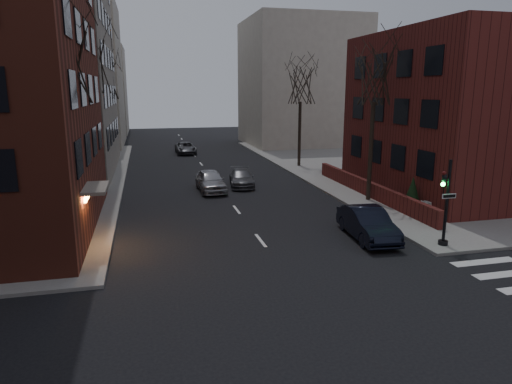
% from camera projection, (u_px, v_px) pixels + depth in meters
% --- Properties ---
extents(sidewalk_far_right, '(44.00, 44.00, 0.15)m').
position_uv_depth(sidewalk_far_right, '(495.00, 162.00, 45.97)').
color(sidewalk_far_right, gray).
rests_on(sidewalk_far_right, ground).
extents(building_right_brick, '(12.00, 14.00, 11.00)m').
position_uv_depth(building_right_brick, '(467.00, 115.00, 31.47)').
color(building_right_brick, '#581D19').
rests_on(building_right_brick, ground).
extents(low_wall_right, '(0.35, 16.00, 1.00)m').
position_uv_depth(low_wall_right, '(368.00, 188.00, 30.89)').
color(low_wall_right, '#581D19').
rests_on(low_wall_right, sidewalk_far_right).
extents(building_distant_la, '(14.00, 16.00, 18.00)m').
position_uv_depth(building_distant_la, '(63.00, 75.00, 57.60)').
color(building_distant_la, beige).
rests_on(building_distant_la, ground).
extents(building_distant_ra, '(14.00, 14.00, 16.00)m').
position_uv_depth(building_distant_ra, '(300.00, 83.00, 59.97)').
color(building_distant_ra, beige).
rests_on(building_distant_ra, ground).
extents(building_distant_lb, '(10.00, 12.00, 14.00)m').
position_uv_depth(building_distant_lb, '(94.00, 91.00, 74.62)').
color(building_distant_lb, beige).
rests_on(building_distant_lb, ground).
extents(traffic_signal, '(0.76, 0.44, 4.00)m').
position_uv_depth(traffic_signal, '(445.00, 208.00, 20.82)').
color(traffic_signal, black).
rests_on(traffic_signal, sidewalk_far_right).
extents(tree_left_a, '(4.18, 4.18, 10.26)m').
position_uv_depth(tree_left_a, '(58.00, 60.00, 20.27)').
color(tree_left_a, '#2D231C').
rests_on(tree_left_a, sidewalk_far_left).
extents(tree_left_b, '(4.40, 4.40, 10.80)m').
position_uv_depth(tree_left_b, '(88.00, 64.00, 31.55)').
color(tree_left_b, '#2D231C').
rests_on(tree_left_b, sidewalk_far_left).
extents(tree_left_c, '(3.96, 3.96, 9.72)m').
position_uv_depth(tree_left_c, '(105.00, 81.00, 45.02)').
color(tree_left_c, '#2D231C').
rests_on(tree_left_c, sidewalk_far_left).
extents(tree_right_a, '(3.96, 3.96, 9.72)m').
position_uv_depth(tree_right_a, '(375.00, 76.00, 28.20)').
color(tree_right_a, '#2D231C').
rests_on(tree_right_a, sidewalk_far_right).
extents(tree_right_b, '(3.74, 3.74, 9.18)m').
position_uv_depth(tree_right_b, '(301.00, 85.00, 41.57)').
color(tree_right_b, '#2D231C').
rests_on(tree_right_b, sidewalk_far_right).
extents(streetlamp_near, '(0.36, 0.36, 6.28)m').
position_uv_depth(streetlamp_near, '(97.00, 137.00, 28.93)').
color(streetlamp_near, black).
rests_on(streetlamp_near, sidewalk_far_left).
extents(streetlamp_far, '(0.36, 0.36, 6.28)m').
position_uv_depth(streetlamp_far, '(115.00, 118.00, 47.89)').
color(streetlamp_far, black).
rests_on(streetlamp_far, sidewalk_far_left).
extents(parked_sedan, '(1.98, 4.80, 1.55)m').
position_uv_depth(parked_sedan, '(368.00, 224.00, 22.38)').
color(parked_sedan, black).
rests_on(parked_sedan, ground).
extents(car_lane_silver, '(1.97, 4.59, 1.54)m').
position_uv_depth(car_lane_silver, '(211.00, 181.00, 32.88)').
color(car_lane_silver, '#9D9DA2').
rests_on(car_lane_silver, ground).
extents(car_lane_gray, '(2.33, 4.52, 1.25)m').
position_uv_depth(car_lane_gray, '(242.00, 178.00, 34.63)').
color(car_lane_gray, '#47484D').
rests_on(car_lane_gray, ground).
extents(car_lane_far, '(2.24, 4.72, 1.30)m').
position_uv_depth(car_lane_far, '(186.00, 148.00, 52.09)').
color(car_lane_far, '#424247').
rests_on(car_lane_far, ground).
extents(sandwich_board, '(0.48, 0.63, 0.94)m').
position_uv_depth(sandwich_board, '(425.00, 209.00, 25.63)').
color(sandwich_board, silver).
rests_on(sandwich_board, sidewalk_far_right).
extents(evergreen_shrub, '(1.45, 1.45, 2.03)m').
position_uv_depth(evergreen_shrub, '(412.00, 194.00, 27.07)').
color(evergreen_shrub, '#16311A').
rests_on(evergreen_shrub, sidewalk_far_right).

